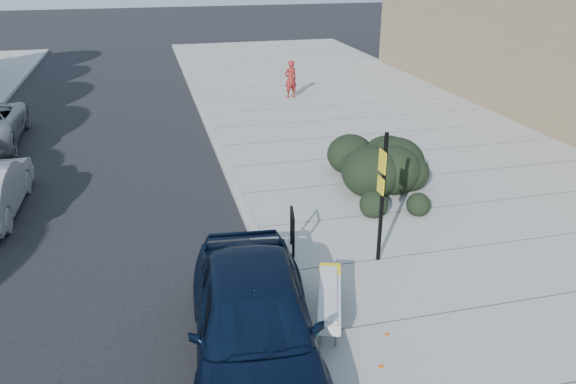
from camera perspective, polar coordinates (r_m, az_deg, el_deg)
name	(u,v)px	position (r m, az deg, el deg)	size (l,w,h in m)	color
ground	(273,280)	(11.10, -1.56, -8.93)	(120.00, 120.00, 0.00)	black
sidewalk_near	(419,165)	(17.12, 13.18, 2.70)	(11.20, 50.00, 0.15)	gray
curb_near	(232,182)	(15.46, -5.67, 1.00)	(0.22, 50.00, 0.17)	#9E9E99
bench	(329,297)	(9.57, 4.22, -10.58)	(0.97, 1.87, 0.56)	gray
bike_rack	(292,227)	(11.55, 0.45, -3.59)	(0.16, 0.62, 0.91)	black
sign_post	(382,191)	(10.95, 9.53, 0.13)	(0.09, 0.31, 2.69)	black
hedge	(382,160)	(14.92, 9.50, 3.20)	(1.93, 3.85, 1.45)	black
sedan_navy	(254,321)	(8.65, -3.45, -12.96)	(1.91, 4.74, 1.61)	black
pedestrian	(291,79)	(24.18, 0.27, 11.39)	(0.57, 0.38, 1.57)	maroon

